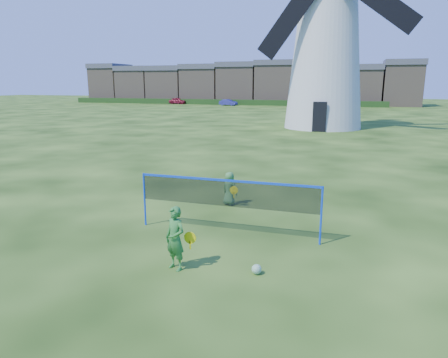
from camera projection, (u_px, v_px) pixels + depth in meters
ground at (211, 236)px, 11.16m from camera, size 220.00×220.00×0.00m
windmill at (326, 46)px, 36.45m from camera, size 14.71×6.91×20.69m
badminton_net at (227, 194)px, 11.06m from camera, size 5.05×0.05×1.55m
player_girl at (175, 238)px, 9.04m from camera, size 0.73×0.52×1.44m
player_boy at (230, 188)px, 13.94m from camera, size 0.69×0.55×1.14m
play_ball at (257, 269)px, 8.93m from camera, size 0.22×0.22×0.22m
terraced_houses at (241, 83)px, 82.59m from camera, size 66.73×8.40×8.30m
hedge at (216, 102)px, 78.78m from camera, size 62.00×0.80×1.00m
car_left at (178, 101)px, 81.03m from camera, size 3.89×2.03×1.27m
car_right at (228, 102)px, 75.74m from camera, size 3.58×1.91×1.12m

